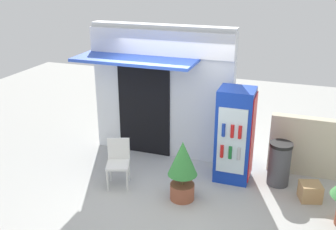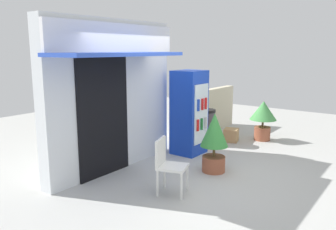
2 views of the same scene
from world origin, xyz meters
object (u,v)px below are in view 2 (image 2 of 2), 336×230
drink_cooler (190,112)px  potted_plant_near_shop (214,138)px  potted_plant_curbside (263,115)px  trash_bin (206,127)px  plastic_chair (167,162)px  cardboard_box (231,135)px

drink_cooler → potted_plant_near_shop: size_ratio=1.64×
drink_cooler → potted_plant_curbside: (1.99, -0.87, -0.27)m
trash_bin → drink_cooler: bearing=-175.5°
plastic_chair → potted_plant_near_shop: size_ratio=0.80×
potted_plant_near_shop → potted_plant_curbside: bearing=2.8°
drink_cooler → potted_plant_near_shop: drink_cooler is taller
potted_plant_curbside → drink_cooler: bearing=156.3°
potted_plant_curbside → cardboard_box: (-0.57, 0.57, -0.47)m
plastic_chair → trash_bin: 2.97m
plastic_chair → trash_bin: plastic_chair is taller
potted_plant_curbside → cardboard_box: bearing=135.1°
potted_plant_curbside → cardboard_box: size_ratio=2.80×
drink_cooler → potted_plant_curbside: bearing=-23.7°
potted_plant_curbside → potted_plant_near_shop: bearing=-177.2°
drink_cooler → cardboard_box: drink_cooler is taller
plastic_chair → potted_plant_curbside: 3.96m
trash_bin → cardboard_box: bearing=-32.7°
drink_cooler → potted_plant_curbside: size_ratio=1.83×
potted_plant_curbside → trash_bin: 1.49m
plastic_chair → potted_plant_near_shop: potted_plant_near_shop is taller
drink_cooler → potted_plant_curbside: 2.18m
plastic_chair → trash_bin: bearing=18.8°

